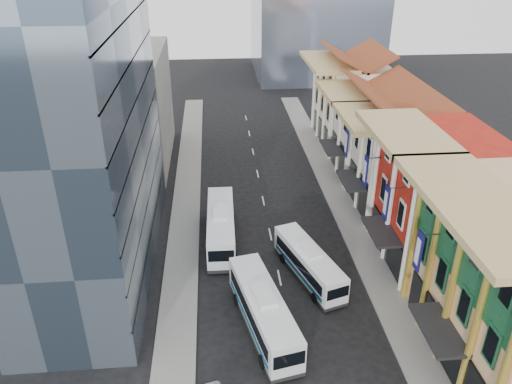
{
  "coord_description": "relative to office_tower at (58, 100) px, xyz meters",
  "views": [
    {
      "loc": [
        -5.02,
        -19.44,
        26.46
      ],
      "look_at": [
        -1.39,
        22.35,
        4.6
      ],
      "focal_mm": 35.0,
      "sensor_mm": 36.0,
      "label": 1
    }
  ],
  "objects": [
    {
      "name": "office_tower",
      "position": [
        0.0,
        0.0,
        0.0
      ],
      "size": [
        12.0,
        26.0,
        30.0
      ],
      "primitive_type": "cube",
      "color": "#44566B",
      "rests_on": "ground"
    },
    {
      "name": "office_block_far",
      "position": [
        1.0,
        23.0,
        -8.0
      ],
      "size": [
        10.0,
        18.0,
        14.0
      ],
      "primitive_type": "cube",
      "color": "gray",
      "rests_on": "ground"
    },
    {
      "name": "bus_left_far",
      "position": [
        12.15,
        2.12,
        -13.25
      ],
      "size": [
        2.76,
        10.95,
        3.5
      ],
      "primitive_type": null,
      "rotation": [
        0.0,
        0.0,
        -0.02
      ],
      "color": "white",
      "rests_on": "ground"
    },
    {
      "name": "shophouse_cream_mid",
      "position": [
        31.0,
        16.5,
        -10.0
      ],
      "size": [
        8.0,
        9.0,
        10.0
      ],
      "primitive_type": "cube",
      "color": "silver",
      "rests_on": "ground"
    },
    {
      "name": "bus_right",
      "position": [
        19.47,
        -4.16,
        -13.48
      ],
      "size": [
        5.01,
        9.71,
        3.04
      ],
      "primitive_type": null,
      "rotation": [
        0.0,
        0.0,
        0.31
      ],
      "color": "white",
      "rests_on": "ground"
    },
    {
      "name": "shophouse_red",
      "position": [
        31.0,
        -2.0,
        -9.0
      ],
      "size": [
        8.0,
        10.0,
        12.0
      ],
      "primitive_type": "cube",
      "color": "#AF2113",
      "rests_on": "ground"
    },
    {
      "name": "shophouse_cream_far",
      "position": [
        31.0,
        27.0,
        -9.5
      ],
      "size": [
        8.0,
        12.0,
        11.0
      ],
      "primitive_type": "cube",
      "color": "silver",
      "rests_on": "ground"
    },
    {
      "name": "bus_left_near",
      "position": [
        15.0,
        -10.07,
        -13.27
      ],
      "size": [
        4.75,
        11.07,
        3.46
      ],
      "primitive_type": null,
      "rotation": [
        0.0,
        0.0,
        0.21
      ],
      "color": "silver",
      "rests_on": "ground"
    },
    {
      "name": "sidewalk_right",
      "position": [
        25.5,
        3.0,
        -14.93
      ],
      "size": [
        3.0,
        90.0,
        0.15
      ],
      "primitive_type": "cube",
      "color": "slate",
      "rests_on": "ground"
    },
    {
      "name": "shophouse_cream_near",
      "position": [
        31.0,
        7.5,
        -10.0
      ],
      "size": [
        8.0,
        9.0,
        10.0
      ],
      "primitive_type": "cube",
      "color": "silver",
      "rests_on": "ground"
    },
    {
      "name": "sidewalk_left",
      "position": [
        8.5,
        3.0,
        -14.93
      ],
      "size": [
        3.0,
        90.0,
        0.15
      ],
      "primitive_type": "cube",
      "color": "slate",
      "rests_on": "ground"
    }
  ]
}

